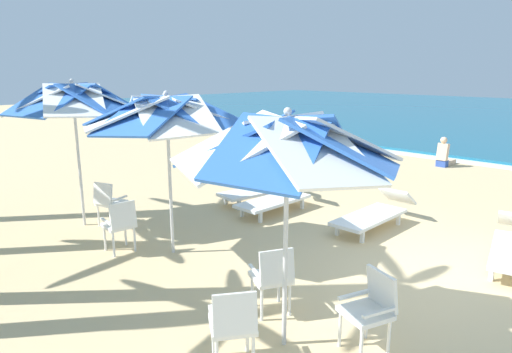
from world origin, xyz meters
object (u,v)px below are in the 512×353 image
object	(u,v)px
sun_lounger_1	(375,213)
sun_lounger_3	(263,188)
plastic_chair_1	(371,306)
plastic_chair_4	(109,201)
plastic_chair_0	(233,323)
plastic_chair_2	(273,276)
beach_umbrella_0	(287,143)
plastic_chair_3	(120,223)
beach_umbrella_2	(73,99)
beach_umbrella_1	(167,113)
beachgoer_seated	(444,157)
sun_lounger_2	(280,197)

from	to	relation	value
sun_lounger_1	sun_lounger_3	distance (m)	2.72
plastic_chair_1	plastic_chair_4	size ratio (longest dim) A/B	1.00
plastic_chair_0	plastic_chair_2	bearing A→B (deg)	112.30
beach_umbrella_0	sun_lounger_3	bearing A→B (deg)	135.96
sun_lounger_1	plastic_chair_3	bearing A→B (deg)	-120.33
plastic_chair_3	beach_umbrella_2	distance (m)	2.54
beach_umbrella_0	beach_umbrella_2	size ratio (longest dim) A/B	0.93
beach_umbrella_1	beachgoer_seated	xyz separation A→B (m)	(0.35, 9.81, -1.95)
plastic_chair_1	sun_lounger_2	world-z (taller)	plastic_chair_1
plastic_chair_4	sun_lounger_2	xyz separation A→B (m)	(1.63, 2.98, -0.22)
beach_umbrella_0	sun_lounger_1	distance (m)	4.58
plastic_chair_1	sun_lounger_1	world-z (taller)	plastic_chair_1
beach_umbrella_0	sun_lounger_2	size ratio (longest dim) A/B	1.18
plastic_chair_0	plastic_chair_2	distance (m)	1.11
plastic_chair_4	beachgoer_seated	distance (m)	10.15
beach_umbrella_1	plastic_chair_4	bearing A→B (deg)	-177.23
sun_lounger_2	plastic_chair_1	bearing A→B (deg)	-37.36
plastic_chair_2	plastic_chair_3	world-z (taller)	same
plastic_chair_2	plastic_chair_3	bearing A→B (deg)	-173.97
beach_umbrella_0	sun_lounger_2	world-z (taller)	beach_umbrella_0
sun_lounger_3	beachgoer_seated	distance (m)	6.77
plastic_chair_3	plastic_chair_2	bearing A→B (deg)	6.03
plastic_chair_3	beach_umbrella_2	xyz separation A→B (m)	(-1.71, 0.17, 1.87)
plastic_chair_0	sun_lounger_1	distance (m)	4.77
beach_umbrella_0	sun_lounger_3	distance (m)	5.79
beach_umbrella_1	beachgoer_seated	bearing A→B (deg)	87.95
plastic_chair_4	beachgoer_seated	bearing A→B (deg)	77.25
plastic_chair_0	sun_lounger_1	bearing A→B (deg)	103.71
sun_lounger_3	beachgoer_seated	bearing A→B (deg)	78.38
plastic_chair_4	sun_lounger_3	distance (m)	3.39
plastic_chair_3	beach_umbrella_2	bearing A→B (deg)	174.36
plastic_chair_3	sun_lounger_2	distance (m)	3.48
plastic_chair_3	sun_lounger_1	bearing A→B (deg)	59.67
plastic_chair_3	beach_umbrella_0	bearing A→B (deg)	-0.89
plastic_chair_2	beach_umbrella_2	distance (m)	5.08
plastic_chair_2	sun_lounger_3	distance (m)	4.85
plastic_chair_0	beachgoer_seated	world-z (taller)	beachgoer_seated
sun_lounger_1	sun_lounger_2	distance (m)	2.01
beach_umbrella_1	beach_umbrella_0	bearing A→B (deg)	-12.10
beach_umbrella_2	sun_lounger_1	bearing A→B (deg)	43.18
beach_umbrella_1	plastic_chair_3	bearing A→B (deg)	-136.40
plastic_chair_2	beach_umbrella_1	bearing A→B (deg)	174.00
beach_umbrella_1	plastic_chair_4	xyz separation A→B (m)	(-1.89, -0.09, -1.74)
beach_umbrella_1	sun_lounger_1	xyz separation A→B (m)	(1.70, 3.36, -1.96)
plastic_chair_4	beach_umbrella_0	bearing A→B (deg)	-6.35
plastic_chair_2	beach_umbrella_1	world-z (taller)	beach_umbrella_1
sun_lounger_2	sun_lounger_3	size ratio (longest dim) A/B	0.97
beachgoer_seated	sun_lounger_2	bearing A→B (deg)	-95.02
beach_umbrella_1	sun_lounger_3	size ratio (longest dim) A/B	1.16
plastic_chair_2	sun_lounger_1	bearing A→B (deg)	101.14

